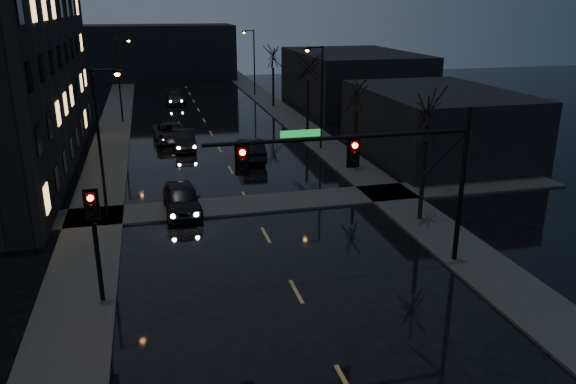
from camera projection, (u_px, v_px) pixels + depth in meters
sidewalk_left at (110, 146)px, 45.44m from camera, size 3.00×140.00×0.12m
sidewalk_right at (312, 135)px, 49.33m from camera, size 3.00×140.00×0.12m
sidewalk_cross at (250, 204)px, 32.21m from camera, size 40.00×3.00×0.12m
commercial_right_near at (436, 124)px, 41.87m from camera, size 10.00×14.00×5.00m
commercial_right_far at (353, 80)px, 62.29m from camera, size 12.00×18.00×6.00m
far_block at (160, 52)px, 85.00m from camera, size 22.00×10.00×8.00m
signal_mast at (382, 162)px, 22.81m from camera, size 11.11×0.41×7.00m
signal_pole_left at (95, 230)px, 20.81m from camera, size 0.35×0.41×4.53m
tree_near at (429, 104)px, 28.03m from camera, size 3.52×3.52×8.08m
tree_mid_a at (357, 85)px, 37.35m from camera, size 3.30×3.30×7.58m
tree_mid_b at (308, 58)px, 48.14m from camera, size 3.74×3.74×8.59m
tree_far at (273, 51)px, 61.19m from camera, size 3.43×3.43×7.88m
streetlight_l_near at (103, 133)px, 28.51m from camera, size 1.53×0.28×8.00m
streetlight_l_far at (121, 73)px, 53.35m from camera, size 1.53×0.28×8.00m
streetlight_r_mid at (319, 89)px, 43.02m from camera, size 1.53×0.28×8.00m
streetlight_r_far at (252, 57)px, 68.77m from camera, size 1.53×0.28×8.00m
oncoming_car_a at (182, 199)px, 30.84m from camera, size 2.05×4.82×1.62m
oncoming_car_b at (184, 140)px, 44.45m from camera, size 1.67×4.61×1.51m
oncoming_car_c at (170, 133)px, 46.84m from camera, size 2.84×5.65×1.53m
oncoming_car_d at (175, 97)px, 64.57m from camera, size 2.21×5.21×1.50m
lead_car at (250, 149)px, 41.35m from camera, size 1.89×4.99×1.62m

